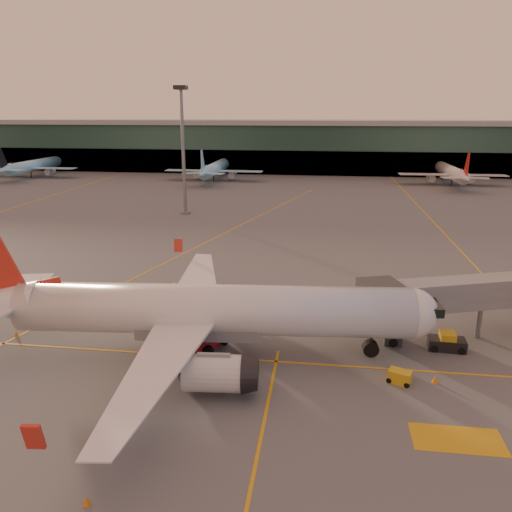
# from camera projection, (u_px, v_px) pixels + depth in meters

# --- Properties ---
(ground) EXTENTS (600.00, 600.00, 0.00)m
(ground) POSITION_uv_depth(u_px,v_px,m) (207.00, 388.00, 39.35)
(ground) COLOR #4C4F54
(ground) RESTS_ON ground
(taxi_markings) EXTENTS (100.12, 173.00, 0.01)m
(taxi_markings) POSITION_uv_depth(u_px,v_px,m) (225.00, 242.00, 82.57)
(taxi_markings) COLOR #CA9113
(taxi_markings) RESTS_ON ground
(terminal) EXTENTS (400.00, 20.00, 17.60)m
(terminal) POSITION_uv_depth(u_px,v_px,m) (300.00, 147.00, 171.61)
(terminal) COLOR #19382D
(terminal) RESTS_ON ground
(mast_west_near) EXTENTS (2.40, 2.40, 25.60)m
(mast_west_near) POSITION_uv_depth(u_px,v_px,m) (183.00, 141.00, 100.45)
(mast_west_near) COLOR slate
(mast_west_near) RESTS_ON ground
(distant_aircraft_row) EXTENTS (350.00, 34.00, 13.00)m
(distant_aircraft_row) POSITION_uv_depth(u_px,v_px,m) (332.00, 182.00, 150.08)
(distant_aircraft_row) COLOR #90D4F1
(distant_aircraft_row) RESTS_ON ground
(main_airplane) EXTENTS (42.36, 38.23, 12.78)m
(main_airplane) POSITION_uv_depth(u_px,v_px,m) (197.00, 312.00, 43.54)
(main_airplane) COLOR silver
(main_airplane) RESTS_ON ground
(jet_bridge) EXTENTS (24.41, 10.84, 6.18)m
(jet_bridge) POSITION_uv_depth(u_px,v_px,m) (496.00, 294.00, 47.23)
(jet_bridge) COLOR slate
(jet_bridge) RESTS_ON ground
(catering_truck) EXTENTS (7.16, 4.97, 5.11)m
(catering_truck) POSITION_uv_depth(u_px,v_px,m) (194.00, 316.00, 45.74)
(catering_truck) COLOR red
(catering_truck) RESTS_ON ground
(gpu_cart) EXTENTS (2.10, 1.72, 1.06)m
(gpu_cart) POSITION_uv_depth(u_px,v_px,m) (400.00, 377.00, 39.93)
(gpu_cart) COLOR #B88E17
(gpu_cart) RESTS_ON ground
(pushback_tug) EXTENTS (3.35, 1.94, 1.68)m
(pushback_tug) POSITION_uv_depth(u_px,v_px,m) (447.00, 343.00, 45.46)
(pushback_tug) COLOR black
(pushback_tug) RESTS_ON ground
(cone_nose) EXTENTS (0.49, 0.49, 0.62)m
(cone_nose) POSITION_uv_depth(u_px,v_px,m) (435.00, 379.00, 40.02)
(cone_nose) COLOR orange
(cone_nose) RESTS_ON ground
(cone_tail) EXTENTS (0.41, 0.41, 0.52)m
(cone_tail) POSITION_uv_depth(u_px,v_px,m) (16.00, 334.00, 48.23)
(cone_tail) COLOR orange
(cone_tail) RESTS_ON ground
(cone_wing_right) EXTENTS (0.43, 0.43, 0.55)m
(cone_wing_right) POSITION_uv_depth(u_px,v_px,m) (87.00, 501.00, 27.64)
(cone_wing_right) COLOR orange
(cone_wing_right) RESTS_ON ground
(cone_wing_left) EXTENTS (0.41, 0.41, 0.52)m
(cone_wing_left) POSITION_uv_depth(u_px,v_px,m) (224.00, 284.00, 61.84)
(cone_wing_left) COLOR orange
(cone_wing_left) RESTS_ON ground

